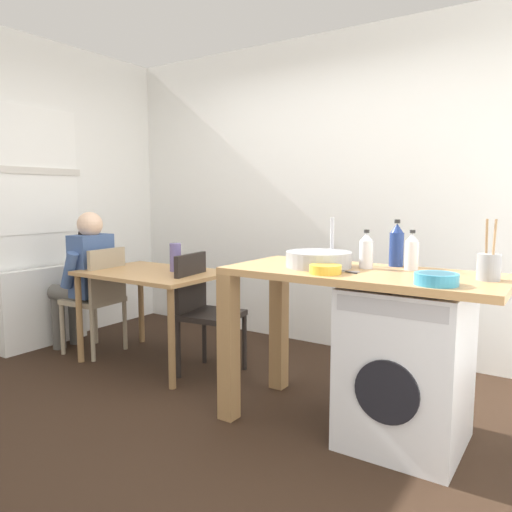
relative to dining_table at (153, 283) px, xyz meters
name	(u,v)px	position (x,y,z in m)	size (l,w,h in m)	color
ground_plane	(196,412)	(0.88, -0.53, -0.64)	(5.46, 5.46, 0.00)	black
wall_back	(324,194)	(0.88, 1.22, 0.71)	(4.60, 0.10, 2.70)	white
radiator	(44,307)	(-1.14, -0.23, -0.29)	(0.10, 0.80, 0.70)	white
dining_table	(153,283)	(0.00, 0.00, 0.00)	(1.10, 0.76, 0.74)	tan
chair_person_seat	(99,294)	(-0.55, -0.09, -0.14)	(0.43, 0.43, 0.90)	gray
chair_opposite	(203,307)	(0.48, 0.04, -0.14)	(0.45, 0.45, 0.90)	black
seated_person	(85,274)	(-0.71, -0.11, 0.03)	(0.51, 0.52, 1.20)	#595651
kitchen_counter	(326,295)	(1.59, -0.19, 0.12)	(1.50, 0.68, 0.92)	tan
washing_machine	(406,366)	(2.06, -0.19, -0.21)	(0.60, 0.61, 0.86)	silver
sink_basin	(319,259)	(1.54, -0.19, 0.32)	(0.38, 0.38, 0.09)	#9EA0A5
tap	(332,241)	(1.54, -0.01, 0.42)	(0.02, 0.02, 0.28)	#B2B2B7
bottle_tall_green	(366,251)	(1.79, -0.09, 0.38)	(0.08, 0.08, 0.22)	silver
bottle_squat_brown	(397,245)	(1.90, 0.09, 0.40)	(0.08, 0.08, 0.27)	navy
bottle_clear_small	(412,252)	(2.02, -0.01, 0.38)	(0.08, 0.08, 0.22)	silver
mixing_bowl	(325,269)	(1.68, -0.39, 0.30)	(0.17, 0.17, 0.05)	gold
utensil_crock	(489,266)	(2.43, -0.14, 0.35)	(0.11, 0.11, 0.30)	gray
colander	(436,278)	(2.25, -0.41, 0.31)	(0.20, 0.20, 0.06)	teal
vase	(175,257)	(0.15, 0.10, 0.21)	(0.09, 0.09, 0.22)	slate
scissors	(346,272)	(1.75, -0.29, 0.28)	(0.15, 0.06, 0.01)	#B2B2B7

